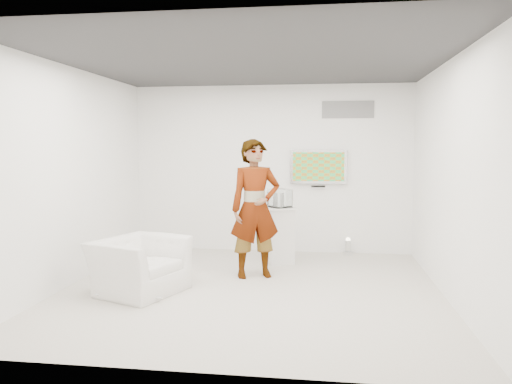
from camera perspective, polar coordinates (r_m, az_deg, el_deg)
room at (r=6.55m, az=-0.59°, el=1.63°), size 5.01×5.01×3.00m
tv at (r=8.92m, az=7.15°, el=2.90°), size 1.00×0.08×0.60m
logo_decal at (r=8.98m, az=10.46°, el=9.25°), size 0.90×0.02×0.30m
person at (r=7.26m, az=-0.09°, el=-1.91°), size 0.86×0.72×2.02m
armchair at (r=6.78m, az=-13.19°, el=-8.19°), size 1.28×1.36×0.71m
pedestal at (r=8.20m, az=2.72°, el=-4.95°), size 0.58×0.58×0.92m
floor_uplight at (r=9.00m, az=10.47°, el=-6.15°), size 0.21×0.21×0.29m
vitrine at (r=8.12m, az=2.74°, el=-0.71°), size 0.42×0.42×0.30m
console at (r=8.12m, az=2.74°, el=-0.92°), size 0.10×0.18×0.24m
wii_remote at (r=7.41m, az=1.51°, el=4.50°), size 0.05×0.15×0.04m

